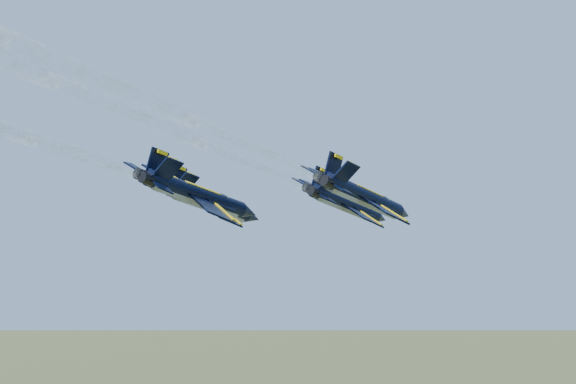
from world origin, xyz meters
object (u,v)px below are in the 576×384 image
(jet_slot, at_px, (199,195))
(jet_lead, at_px, (347,204))
(jet_left, at_px, (212,203))
(jet_right, at_px, (366,197))

(jet_slot, bearing_deg, jet_lead, 91.62)
(jet_slot, bearing_deg, jet_left, 131.77)
(jet_left, xyz_separation_m, jet_right, (20.72, -7.84, 0.00))
(jet_left, xyz_separation_m, jet_slot, (5.28, -16.60, 0.00))
(jet_lead, relative_size, jet_slot, 1.00)
(jet_right, bearing_deg, jet_left, -176.58)
(jet_slot, bearing_deg, jet_right, 53.70)
(jet_left, height_order, jet_slot, same)
(jet_right, height_order, jet_slot, same)
(jet_lead, height_order, jet_left, same)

